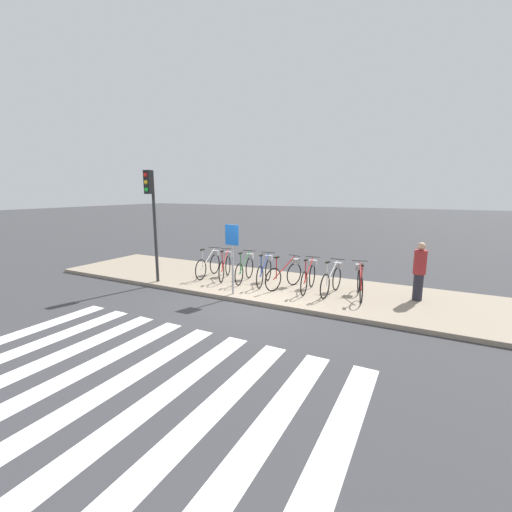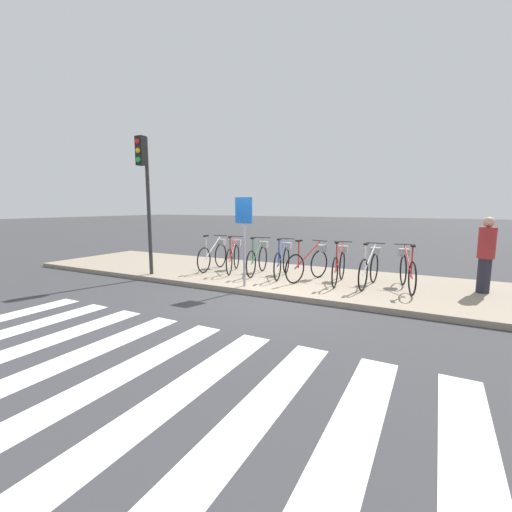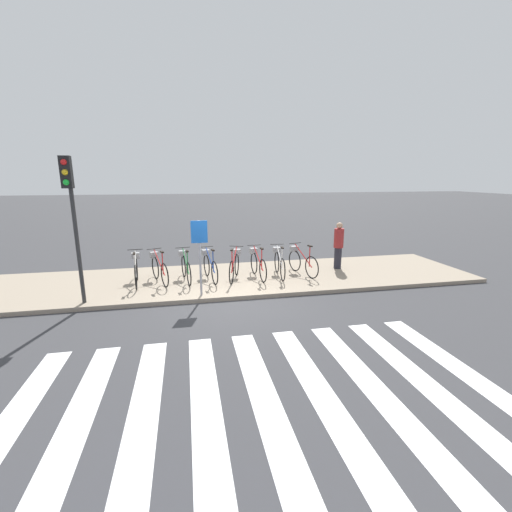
{
  "view_description": "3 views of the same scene",
  "coord_description": "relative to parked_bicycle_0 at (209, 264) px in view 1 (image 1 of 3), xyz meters",
  "views": [
    {
      "loc": [
        4.47,
        -8.16,
        3.17
      ],
      "look_at": [
        -0.1,
        0.58,
        1.29
      ],
      "focal_mm": 24.0,
      "sensor_mm": 36.0,
      "label": 1
    },
    {
      "loc": [
        3.26,
        -6.61,
        1.99
      ],
      "look_at": [
        -0.47,
        0.38,
        0.85
      ],
      "focal_mm": 24.0,
      "sensor_mm": 36.0,
      "label": 2
    },
    {
      "loc": [
        -1.06,
        -8.87,
        3.36
      ],
      "look_at": [
        0.99,
        1.15,
        0.97
      ],
      "focal_mm": 24.0,
      "sensor_mm": 36.0,
      "label": 3
    }
  ],
  "objects": [
    {
      "name": "parked_bicycle_2",
      "position": [
        1.49,
        0.02,
        0.0
      ],
      "size": [
        0.46,
        1.73,
        1.07
      ],
      "color": "black",
      "rests_on": "sidewalk"
    },
    {
      "name": "road_crosswalk",
      "position": [
        2.64,
        -7.93,
        -0.58
      ],
      "size": [
        7.65,
        8.0,
        0.01
      ],
      "color": "silver",
      "rests_on": "ground_plane"
    },
    {
      "name": "parked_bicycle_5",
      "position": [
        3.8,
        -0.05,
        0.0
      ],
      "size": [
        0.46,
        1.74,
        1.07
      ],
      "color": "black",
      "rests_on": "sidewalk"
    },
    {
      "name": "parked_bicycle_4",
      "position": [
        3.04,
        -0.09,
        0.0
      ],
      "size": [
        0.66,
        1.67,
        1.07
      ],
      "color": "black",
      "rests_on": "sidewalk"
    },
    {
      "name": "parked_bicycle_1",
      "position": [
        0.67,
        0.03,
        0.0
      ],
      "size": [
        0.7,
        1.66,
        1.07
      ],
      "color": "black",
      "rests_on": "sidewalk"
    },
    {
      "name": "pedestrian",
      "position": [
        6.85,
        0.45,
        0.41
      ],
      "size": [
        0.34,
        0.34,
        1.66
      ],
      "color": "#23232D",
      "rests_on": "sidewalk"
    },
    {
      "name": "ground_plane",
      "position": [
        2.64,
        -1.77,
        -0.58
      ],
      "size": [
        120.0,
        120.0,
        0.0
      ],
      "primitive_type": "plane",
      "color": "#38383A"
    },
    {
      "name": "parked_bicycle_7",
      "position": [
        5.33,
        0.01,
        0.0
      ],
      "size": [
        0.6,
        1.7,
        1.07
      ],
      "color": "black",
      "rests_on": "sidewalk"
    },
    {
      "name": "sign_post",
      "position": [
        1.9,
        -1.48,
        0.97
      ],
      "size": [
        0.44,
        0.07,
        2.09
      ],
      "color": "#99999E",
      "rests_on": "sidewalk"
    },
    {
      "name": "parked_bicycle_6",
      "position": [
        4.53,
        -0.06,
        0.0
      ],
      "size": [
        0.46,
        1.74,
        1.07
      ],
      "color": "black",
      "rests_on": "sidewalk"
    },
    {
      "name": "parked_bicycle_3",
      "position": [
        2.25,
        0.01,
        0.0
      ],
      "size": [
        0.49,
        1.72,
        1.07
      ],
      "color": "black",
      "rests_on": "sidewalk"
    },
    {
      "name": "parked_bicycle_0",
      "position": [
        0.0,
        0.0,
        0.0
      ],
      "size": [
        0.46,
        1.74,
        1.07
      ],
      "color": "black",
      "rests_on": "sidewalk"
    },
    {
      "name": "traffic_light",
      "position": [
        -1.15,
        -1.53,
        2.2
      ],
      "size": [
        0.24,
        0.4,
        3.71
      ],
      "color": "#2D2D2D",
      "rests_on": "sidewalk"
    },
    {
      "name": "sidewalk",
      "position": [
        2.64,
        0.09,
        -0.52
      ],
      "size": [
        16.76,
        3.73,
        0.12
      ],
      "color": "gray",
      "rests_on": "ground_plane"
    }
  ]
}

